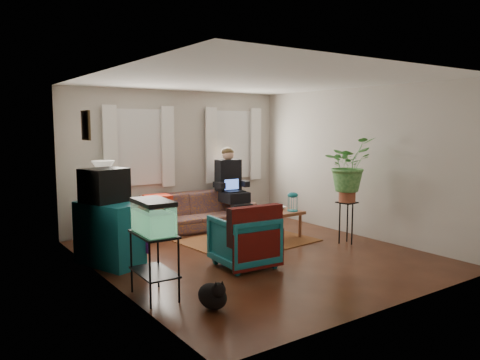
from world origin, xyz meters
TOP-DOWN VIEW (x-y plane):
  - floor at (0.00, 0.00)m, footprint 4.50×5.00m
  - ceiling at (0.00, 0.00)m, footprint 4.50×5.00m
  - wall_back at (0.00, 2.50)m, footprint 4.50×0.01m
  - wall_front at (0.00, -2.50)m, footprint 4.50×0.01m
  - wall_left at (-2.25, 0.00)m, footprint 0.01×5.00m
  - wall_right at (2.25, 0.00)m, footprint 0.01×5.00m
  - window_left at (-0.80, 2.48)m, footprint 1.08×0.04m
  - window_right at (1.25, 2.48)m, footprint 1.08×0.04m
  - curtains_left at (-0.80, 2.40)m, footprint 1.36×0.06m
  - curtains_right at (1.25, 2.40)m, footprint 1.36×0.06m
  - picture_frame at (-2.21, 0.85)m, footprint 0.04×0.32m
  - area_rug at (0.38, 0.72)m, footprint 2.14×1.78m
  - sofa at (0.05, 2.05)m, footprint 2.39×1.10m
  - seated_person at (0.88, 1.98)m, footprint 0.64×0.76m
  - side_table at (-1.65, 1.91)m, footprint 0.54×0.54m
  - table_lamp at (-1.65, 1.91)m, footprint 0.40×0.40m
  - dresser at (-1.99, 0.74)m, footprint 0.79×1.09m
  - crt_tv at (-2.00, 0.84)m, footprint 0.67×0.64m
  - aquarium_stand at (-2.00, -0.77)m, footprint 0.40×0.68m
  - aquarium at (-2.00, -0.77)m, footprint 0.36×0.62m
  - black_cat at (-1.65, -1.45)m, footprint 0.33×0.45m
  - armchair at (-0.48, -0.38)m, footprint 0.82×0.77m
  - serape_throw at (-0.50, -0.68)m, footprint 0.81×0.24m
  - coffee_table at (0.76, 0.62)m, footprint 1.16×0.65m
  - cup_a at (0.50, 0.51)m, footprint 0.13×0.13m
  - cup_b at (0.82, 0.43)m, footprint 0.11×0.11m
  - bowl at (1.07, 0.73)m, footprint 0.23×0.23m
  - snack_tray at (0.45, 0.76)m, footprint 0.36×0.36m
  - birdcage at (1.16, 0.47)m, footprint 0.19×0.19m
  - plant_stand at (1.64, -0.33)m, footprint 0.32×0.32m
  - potted_plant at (1.64, -0.33)m, footprint 0.85×0.75m

SIDE VIEW (x-z plane):
  - floor at x=0.00m, z-range -0.01..0.01m
  - area_rug at x=0.38m, z-range 0.00..0.01m
  - black_cat at x=-1.65m, z-range 0.00..0.35m
  - coffee_table at x=0.76m, z-range 0.00..0.47m
  - plant_stand at x=1.64m, z-range 0.00..0.70m
  - side_table at x=-1.65m, z-range 0.00..0.73m
  - aquarium_stand at x=-2.00m, z-range 0.00..0.75m
  - armchair at x=-0.48m, z-range 0.00..0.79m
  - dresser at x=-1.99m, z-range 0.00..0.88m
  - sofa at x=0.05m, z-range 0.00..0.91m
  - snack_tray at x=0.45m, z-range 0.47..0.51m
  - bowl at x=1.07m, z-range 0.47..0.53m
  - cup_b at x=0.82m, z-range 0.47..0.57m
  - cup_a at x=0.50m, z-range 0.47..0.57m
  - serape_throw at x=-0.50m, z-range 0.24..0.89m
  - birdcage at x=1.16m, z-range 0.47..0.80m
  - seated_person at x=0.88m, z-range 0.00..1.38m
  - aquarium at x=-2.00m, z-range 0.75..1.14m
  - table_lamp at x=-1.65m, z-range 0.70..1.37m
  - crt_tv at x=-2.00m, z-range 0.88..1.36m
  - potted_plant at x=1.64m, z-range 0.74..1.62m
  - wall_back at x=0.00m, z-range 0.00..2.60m
  - wall_front at x=0.00m, z-range 0.00..2.60m
  - wall_left at x=-2.25m, z-range 0.00..2.60m
  - wall_right at x=2.25m, z-range 0.00..2.60m
  - curtains_left at x=-0.80m, z-range 0.80..2.30m
  - curtains_right at x=1.25m, z-range 0.80..2.30m
  - window_left at x=-0.80m, z-range 0.86..2.24m
  - window_right at x=1.25m, z-range 0.86..2.24m
  - picture_frame at x=-2.21m, z-range 1.75..2.15m
  - ceiling at x=0.00m, z-range 2.60..2.60m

